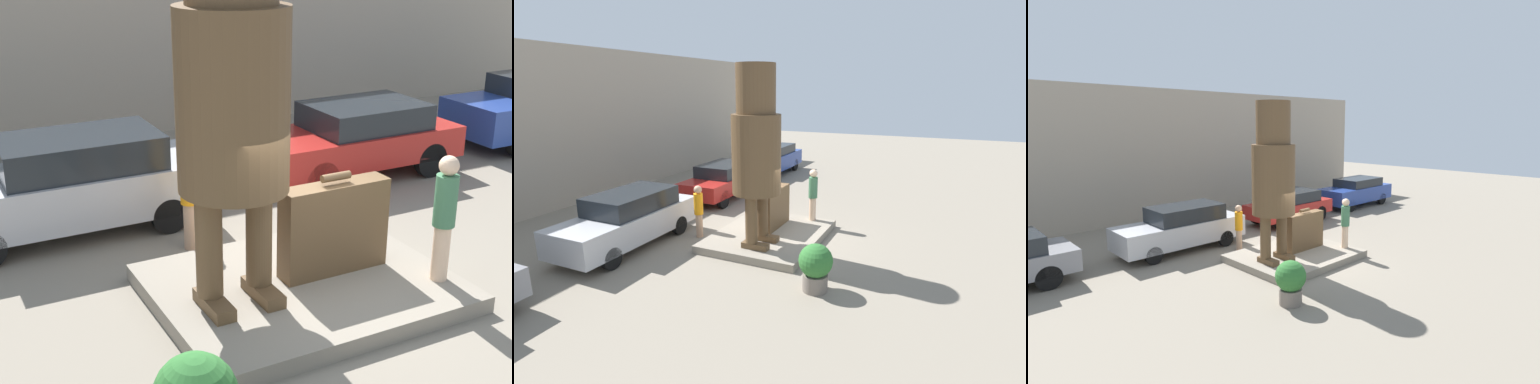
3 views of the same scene
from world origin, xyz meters
TOP-DOWN VIEW (x-y plane):
  - ground_plane at (0.00, 0.00)m, footprint 60.00×60.00m
  - pedestal at (0.00, 0.00)m, footprint 3.97×3.13m
  - building_backdrop at (0.00, 9.07)m, footprint 28.00×0.60m
  - statue_figure at (-1.05, -0.07)m, footprint 1.36×1.36m
  - giant_suitcase at (0.53, 0.07)m, footprint 1.58×0.36m
  - tourist at (1.67, -0.82)m, footprint 0.30×0.30m
  - parked_car_silver at (-2.21, 3.64)m, footprint 4.64×1.72m
  - parked_car_red at (3.61, 3.90)m, footprint 4.18×1.82m
  - worker_hivis at (-0.75, 2.14)m, footprint 0.29×0.29m

SIDE VIEW (x-z plane):
  - ground_plane at x=0.00m, z-range 0.00..0.00m
  - pedestal at x=0.00m, z-range 0.00..0.24m
  - parked_car_red at x=3.61m, z-range 0.06..1.53m
  - parked_car_silver at x=-2.21m, z-range 0.03..1.66m
  - giant_suitcase at x=0.53m, z-range 0.16..1.60m
  - worker_hivis at x=-0.75m, z-range 0.08..1.76m
  - tourist at x=1.67m, z-range 0.32..2.08m
  - building_backdrop at x=0.00m, z-range 0.00..6.23m
  - statue_figure at x=-1.05m, z-range 0.66..5.68m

